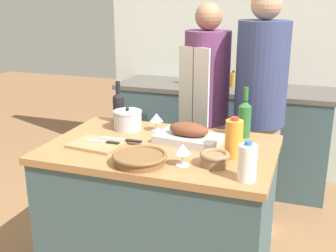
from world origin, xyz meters
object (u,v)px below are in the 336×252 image
at_px(wine_bottle_green, 244,118).
at_px(condiment_bottle_tall, 188,75).
at_px(cutting_board, 97,144).
at_px(mixing_bowl, 215,158).
at_px(wine_bottle_dark, 119,106).
at_px(condiment_bottle_short, 233,79).
at_px(stock_pot, 128,120).
at_px(wine_glass_left, 183,150).
at_px(person_cook_guest, 260,106).
at_px(person_cook_aproned, 206,105).
at_px(milk_jug, 247,162).
at_px(wine_glass_right, 156,118).
at_px(stand_mixer, 261,74).
at_px(roasting_pan, 189,135).
at_px(knife_paring, 104,142).
at_px(juice_jug, 234,139).
at_px(knife_chef, 122,140).
at_px(wicker_basket, 140,158).

xyz_separation_m(wine_bottle_green, condiment_bottle_tall, (-0.75, 1.34, -0.03)).
bearing_deg(cutting_board, mixing_bowl, -4.85).
xyz_separation_m(wine_bottle_dark, condiment_bottle_short, (0.50, 1.35, -0.04)).
relative_size(stock_pot, wine_glass_left, 1.59).
height_order(cutting_board, person_cook_guest, person_cook_guest).
relative_size(wine_bottle_green, person_cook_aproned, 0.18).
distance_m(wine_glass_left, condiment_bottle_tall, 1.96).
height_order(stock_pot, person_cook_aproned, person_cook_aproned).
relative_size(milk_jug, condiment_bottle_short, 1.30).
bearing_deg(condiment_bottle_short, person_cook_guest, -67.49).
bearing_deg(stock_pot, wine_bottle_dark, 134.55).
height_order(wine_glass_right, stand_mixer, stand_mixer).
height_order(roasting_pan, condiment_bottle_short, condiment_bottle_short).
distance_m(roasting_pan, stand_mixer, 1.58).
bearing_deg(cutting_board, wine_glass_left, -11.62).
xyz_separation_m(roasting_pan, knife_paring, (-0.44, -0.20, -0.02)).
relative_size(mixing_bowl, person_cook_guest, 0.08).
xyz_separation_m(juice_jug, wine_bottle_dark, (-0.83, 0.38, 0.01)).
distance_m(roasting_pan, person_cook_aproned, 0.83).
xyz_separation_m(juice_jug, person_cook_aproned, (-0.39, 0.96, -0.09)).
bearing_deg(knife_paring, stand_mixer, 70.37).
bearing_deg(wine_glass_right, wine_bottle_dark, 163.40).
relative_size(juice_jug, milk_jug, 1.15).
xyz_separation_m(stock_pot, stand_mixer, (0.63, 1.46, 0.08)).
height_order(knife_chef, knife_paring, same).
distance_m(cutting_board, wine_bottle_green, 0.87).
relative_size(wine_glass_right, knife_chef, 0.44).
height_order(cutting_board, knife_chef, knife_chef).
bearing_deg(cutting_board, condiment_bottle_short, 77.07).
xyz_separation_m(wine_glass_left, person_cook_guest, (0.23, 1.07, -0.02)).
relative_size(cutting_board, wine_glass_left, 2.68).
xyz_separation_m(juice_jug, wine_glass_left, (-0.21, -0.19, -0.02)).
xyz_separation_m(milk_jug, condiment_bottle_tall, (-0.87, 1.95, 0.00)).
height_order(roasting_pan, wicker_basket, roasting_pan).
bearing_deg(stand_mixer, knife_paring, -109.63).
xyz_separation_m(mixing_bowl, knife_paring, (-0.65, 0.08, -0.02)).
bearing_deg(wicker_basket, wine_glass_right, 101.89).
distance_m(cutting_board, stock_pot, 0.34).
height_order(wine_glass_right, person_cook_guest, person_cook_guest).
distance_m(stock_pot, wine_glass_left, 0.67).
xyz_separation_m(wine_glass_right, person_cook_guest, (0.55, 0.59, -0.02)).
xyz_separation_m(wine_bottle_green, person_cook_aproned, (-0.39, 0.61, -0.11)).
bearing_deg(condiment_bottle_tall, roasting_pan, -73.04).
bearing_deg(stock_pot, wine_bottle_green, 7.28).
relative_size(mixing_bowl, condiment_bottle_tall, 0.83).
height_order(wine_glass_right, condiment_bottle_tall, condiment_bottle_tall).
height_order(wine_glass_left, wine_glass_right, wine_glass_left).
xyz_separation_m(wicker_basket, wine_bottle_dark, (-0.41, 0.62, 0.08)).
distance_m(cutting_board, condiment_bottle_short, 1.86).
bearing_deg(knife_paring, condiment_bottle_short, 77.85).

